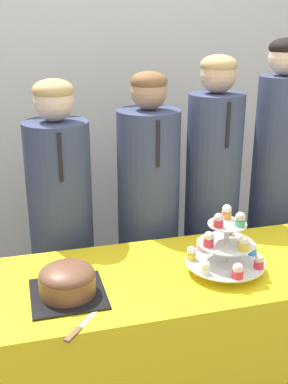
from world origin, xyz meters
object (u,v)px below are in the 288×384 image
round_cake (67,281)px  student_0 (62,234)px  student_3 (273,194)px  cupcake_stand (226,247)px  cake_knife (81,326)px  student_1 (148,224)px  student_2 (211,209)px

round_cake → student_0: bearing=86.1°
student_0 → student_3: size_ratio=0.90×
cupcake_stand → cake_knife: bearing=-160.3°
student_1 → student_3: (0.71, -0.00, 0.10)m
cake_knife → cupcake_stand: cupcake_stand is taller
student_1 → student_3: student_3 is taller
cupcake_stand → student_1: size_ratio=0.22×
cake_knife → student_2: (0.82, 0.84, 0.01)m
cupcake_stand → student_1: 0.65m
student_0 → cupcake_stand: bearing=-46.0°
round_cake → cupcake_stand: (0.64, 0.02, 0.05)m
cupcake_stand → student_3: 0.84m
student_1 → cake_knife: bearing=-119.3°
cupcake_stand → student_0: size_ratio=0.22×
cake_knife → student_2: 1.17m
student_0 → student_2: (0.80, -0.00, 0.05)m
round_cake → student_2: (0.84, 0.63, -0.05)m
student_1 → student_2: 0.35m
round_cake → student_1: 0.81m
round_cake → student_2: size_ratio=0.18×
student_0 → student_1: bearing=0.0°
round_cake → student_3: 1.36m
student_0 → student_3: (1.16, -0.00, 0.10)m
round_cake → cake_knife: size_ratio=1.26×
student_2 → student_0: bearing=180.0°
cake_knife → student_1: (0.47, 0.84, -0.04)m
cake_knife → student_3: (1.18, 0.84, 0.06)m
student_1 → student_3: bearing=-0.0°
cake_knife → cupcake_stand: 0.67m
student_2 → student_3: bearing=-0.0°
round_cake → cake_knife: (0.02, -0.21, -0.06)m
cake_knife → student_1: bearing=11.0°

